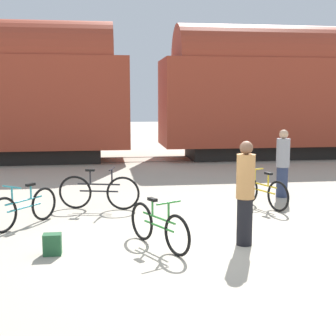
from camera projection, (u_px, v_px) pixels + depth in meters
The scene contains 11 objects.
ground_plane at pixel (201, 240), 8.12m from camera, with size 80.00×80.00×0.00m, color #B2A893.
freight_train at pixel (145, 89), 18.26m from camera, with size 59.42×2.85×5.30m.
rail_near at pixel (147, 162), 17.97m from camera, with size 71.42×0.07×0.01m, color #4C4238.
rail_far at pixel (144, 157), 19.38m from camera, with size 71.42×0.07×0.01m, color #4C4238.
bicycle_green at pixel (159, 227), 7.68m from camera, with size 0.83×1.53×0.83m.
bicycle_black at pixel (99, 192), 10.31m from camera, with size 1.78×0.53×0.93m.
bicycle_yellow at pixel (263, 191), 10.55m from camera, with size 0.65×1.60×0.84m.
bicycle_teal at pixel (24, 208), 8.96m from camera, with size 1.07×1.41×0.83m.
person_in_tan at pixel (245, 193), 7.74m from camera, with size 0.31×0.31×1.75m.
person_in_grey at pixel (283, 163), 11.55m from camera, with size 0.33×0.33×1.68m.
backpack at pixel (52, 244), 7.34m from camera, with size 0.28×0.20×0.34m.
Camera 1 is at (-1.65, -7.69, 2.45)m, focal length 50.00 mm.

